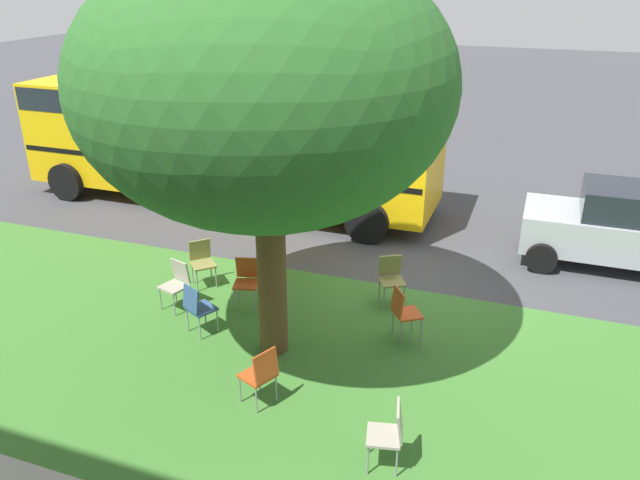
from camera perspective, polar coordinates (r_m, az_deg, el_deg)
ground at (r=12.01m, az=8.97°, el=-4.10°), size 80.00×80.00×0.00m
grass_verge at (r=9.34m, az=4.87°, el=-12.75°), size 48.00×6.00×0.01m
street_tree at (r=8.51m, az=-5.01°, el=13.83°), size 5.09×5.09×5.99m
chair_0 at (r=11.88m, az=-10.72°, el=-1.75°), size 0.59×0.59×0.88m
chair_1 at (r=10.10m, az=7.63°, el=-6.34°), size 0.58×0.58×0.88m
chair_2 at (r=7.74m, az=6.40°, el=-16.93°), size 0.50×0.50×0.88m
chair_3 at (r=10.32m, az=-11.13°, el=-5.91°), size 0.56×0.56×0.88m
chair_4 at (r=8.64m, az=-5.42°, el=-11.95°), size 0.55×0.55×0.88m
chair_5 at (r=11.14m, az=6.50°, el=-3.27°), size 0.56×0.57×0.88m
chair_6 at (r=11.06m, az=-6.71°, el=-3.49°), size 0.51×0.52×0.88m
chair_7 at (r=11.17m, az=-12.95°, el=-3.68°), size 0.52×0.52×0.88m
parked_car at (r=13.68m, az=25.95°, el=1.10°), size 3.70×1.92×1.65m
school_bus at (r=15.71m, az=-8.57°, el=9.49°), size 10.40×2.80×2.88m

